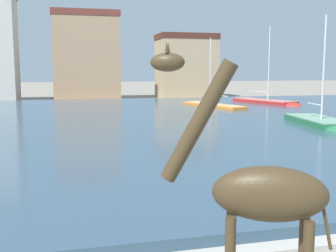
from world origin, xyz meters
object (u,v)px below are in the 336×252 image
(giraffe_statue, at_px, (259,199))
(sailboat_red, at_px, (269,103))
(sailboat_orange, at_px, (209,106))
(sailboat_green, at_px, (322,125))

(giraffe_statue, relative_size, sailboat_red, 0.45)
(sailboat_red, bearing_deg, giraffe_statue, -118.05)
(giraffe_statue, distance_m, sailboat_red, 40.43)
(sailboat_red, bearing_deg, sailboat_orange, -167.44)
(giraffe_statue, relative_size, sailboat_orange, 0.44)
(sailboat_orange, xyz_separation_m, sailboat_green, (1.96, -15.93, 0.07))
(sailboat_orange, bearing_deg, giraffe_statue, -108.65)
(sailboat_orange, bearing_deg, sailboat_red, 12.56)
(sailboat_orange, distance_m, sailboat_green, 16.05)
(sailboat_orange, height_order, sailboat_red, sailboat_red)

